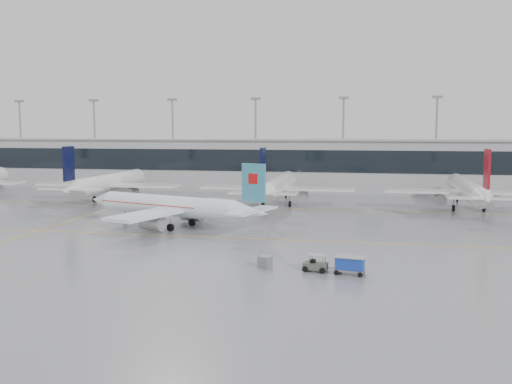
% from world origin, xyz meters
% --- Properties ---
extents(ground, '(320.00, 320.00, 0.00)m').
position_xyz_m(ground, '(0.00, 0.00, 0.00)').
color(ground, gray).
rests_on(ground, ground).
extents(taxi_line_main, '(120.00, 0.25, 0.01)m').
position_xyz_m(taxi_line_main, '(0.00, 0.00, 0.01)').
color(taxi_line_main, orange).
rests_on(taxi_line_main, ground).
extents(taxi_line_north, '(120.00, 0.25, 0.01)m').
position_xyz_m(taxi_line_north, '(0.00, 30.00, 0.01)').
color(taxi_line_north, orange).
rests_on(taxi_line_north, ground).
extents(taxi_line_cross, '(0.25, 60.00, 0.01)m').
position_xyz_m(taxi_line_cross, '(-30.00, 15.00, 0.01)').
color(taxi_line_cross, orange).
rests_on(taxi_line_cross, ground).
extents(terminal, '(180.00, 15.00, 12.00)m').
position_xyz_m(terminal, '(0.00, 62.00, 6.00)').
color(terminal, '#9B9B9F').
rests_on(terminal, ground).
extents(terminal_glass, '(180.00, 0.20, 5.00)m').
position_xyz_m(terminal_glass, '(0.00, 54.45, 7.50)').
color(terminal_glass, black).
rests_on(terminal_glass, ground).
extents(terminal_roof, '(182.00, 16.00, 0.40)m').
position_xyz_m(terminal_roof, '(0.00, 62.00, 12.20)').
color(terminal_roof, gray).
rests_on(terminal_roof, ground).
extents(light_masts, '(156.40, 1.00, 22.60)m').
position_xyz_m(light_masts, '(0.00, 68.00, 13.34)').
color(light_masts, gray).
rests_on(light_masts, ground).
extents(air_canada_jet, '(32.29, 25.71, 10.07)m').
position_xyz_m(air_canada_jet, '(-11.18, 6.05, 3.14)').
color(air_canada_jet, white).
rests_on(air_canada_jet, ground).
extents(parked_jet_b, '(29.64, 36.96, 11.72)m').
position_xyz_m(parked_jet_b, '(-35.00, 33.69, 3.71)').
color(parked_jet_b, silver).
rests_on(parked_jet_b, ground).
extents(parked_jet_c, '(29.64, 36.96, 11.72)m').
position_xyz_m(parked_jet_c, '(-0.00, 33.69, 3.71)').
color(parked_jet_c, silver).
rests_on(parked_jet_c, ground).
extents(parked_jet_d, '(29.64, 36.96, 11.72)m').
position_xyz_m(parked_jet_d, '(35.00, 33.69, 3.71)').
color(parked_jet_d, silver).
rests_on(parked_jet_d, ground).
extents(baggage_tug, '(3.78, 1.93, 1.80)m').
position_xyz_m(baggage_tug, '(11.79, -16.18, 0.63)').
color(baggage_tug, '#444B40').
rests_on(baggage_tug, ground).
extents(baggage_cart, '(3.24, 2.15, 1.86)m').
position_xyz_m(baggage_cart, '(15.34, -16.78, 1.09)').
color(baggage_cart, gray).
rests_on(baggage_cart, ground).
extents(gse_unit, '(1.59, 1.54, 1.26)m').
position_xyz_m(gse_unit, '(6.38, -15.71, 0.63)').
color(gse_unit, slate).
rests_on(gse_unit, ground).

